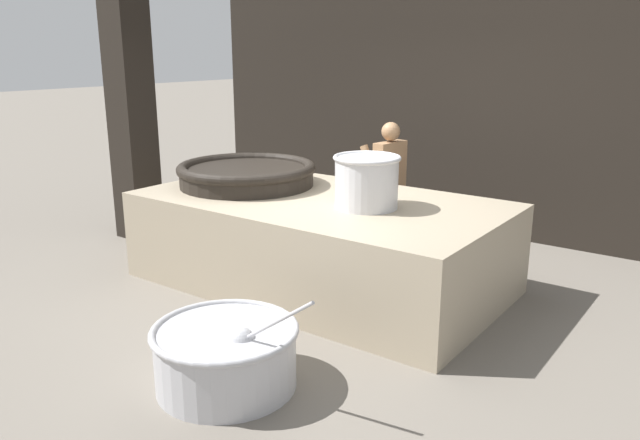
# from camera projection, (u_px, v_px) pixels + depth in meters

# --- Properties ---
(ground_plane) EXTENTS (60.00, 60.00, 0.00)m
(ground_plane) POSITION_uv_depth(u_px,v_px,m) (320.00, 283.00, 6.14)
(ground_plane) COLOR slate
(back_wall) EXTENTS (7.09, 0.24, 3.49)m
(back_wall) POSITION_uv_depth(u_px,v_px,m) (447.00, 89.00, 7.77)
(back_wall) COLOR black
(back_wall) RESTS_ON ground_plane
(support_pillar) EXTENTS (0.41, 0.41, 3.49)m
(support_pillar) POSITION_uv_depth(u_px,v_px,m) (130.00, 91.00, 7.26)
(support_pillar) COLOR black
(support_pillar) RESTS_ON ground_plane
(hearth_platform) EXTENTS (3.45, 1.92, 0.86)m
(hearth_platform) POSITION_uv_depth(u_px,v_px,m) (320.00, 241.00, 6.03)
(hearth_platform) COLOR tan
(hearth_platform) RESTS_ON ground_plane
(giant_wok_near) EXTENTS (1.43, 1.43, 0.24)m
(giant_wok_near) POSITION_uv_depth(u_px,v_px,m) (247.00, 173.00, 6.44)
(giant_wok_near) COLOR black
(giant_wok_near) RESTS_ON hearth_platform
(stock_pot) EXTENTS (0.60, 0.60, 0.47)m
(stock_pot) POSITION_uv_depth(u_px,v_px,m) (367.00, 181.00, 5.51)
(stock_pot) COLOR silver
(stock_pot) RESTS_ON hearth_platform
(cook) EXTENTS (0.37, 0.56, 1.46)m
(cook) POSITION_uv_depth(u_px,v_px,m) (389.00, 183.00, 6.91)
(cook) COLOR #9E7551
(cook) RESTS_ON ground_plane
(prep_bowl_vegetables) EXTENTS (1.30, 1.00, 0.84)m
(prep_bowl_vegetables) POSITION_uv_depth(u_px,v_px,m) (226.00, 353.00, 4.21)
(prep_bowl_vegetables) COLOR #B7B7BC
(prep_bowl_vegetables) RESTS_ON ground_plane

